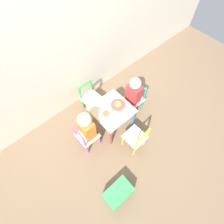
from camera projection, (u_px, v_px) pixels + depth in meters
name	position (u px, v px, depth m)	size (l,w,h in m)	color
ground_plane	(112.00, 124.00, 2.68)	(6.00, 6.00, 0.00)	#7F664C
house_wall	(65.00, 22.00, 1.86)	(6.00, 0.06, 2.60)	beige
kids_table	(112.00, 112.00, 2.38)	(0.49, 0.49, 0.44)	beige
chair_teal	(134.00, 99.00, 2.63)	(0.26, 0.26, 0.50)	silver
chair_pink	(86.00, 136.00, 2.32)	(0.26, 0.26, 0.50)	silver
chair_yellow	(136.00, 138.00, 2.30)	(0.27, 0.27, 0.50)	silver
chair_green	(90.00, 98.00, 2.64)	(0.28, 0.28, 0.50)	silver
child_right	(133.00, 94.00, 2.46)	(0.22, 0.20, 0.72)	#4C608E
child_left	(88.00, 127.00, 2.16)	(0.22, 0.20, 0.75)	#7A6B5B
plate_right	(118.00, 105.00, 2.34)	(0.20, 0.20, 0.03)	#E54C47
plate_left	(106.00, 114.00, 2.26)	(0.20, 0.20, 0.03)	white
storage_bin	(118.00, 193.00, 2.12)	(0.35, 0.22, 0.16)	#3D8E56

